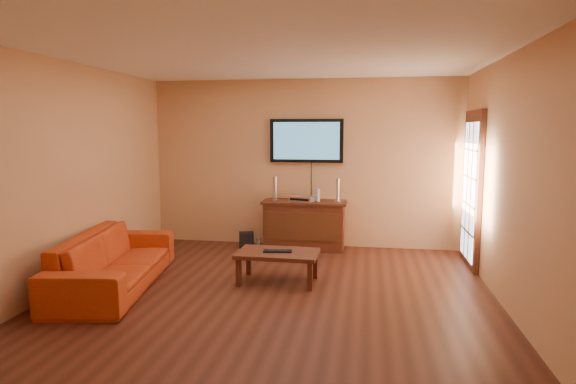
% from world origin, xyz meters
% --- Properties ---
extents(ground_plane, '(5.00, 5.00, 0.00)m').
position_xyz_m(ground_plane, '(0.00, 0.00, 0.00)').
color(ground_plane, '#3B1A10').
rests_on(ground_plane, ground).
extents(room_walls, '(5.00, 5.00, 5.00)m').
position_xyz_m(room_walls, '(0.00, 0.62, 1.69)').
color(room_walls, tan).
rests_on(room_walls, ground).
extents(french_door, '(0.07, 1.02, 2.22)m').
position_xyz_m(french_door, '(2.46, 1.70, 1.05)').
color(french_door, '#431C0F').
rests_on(french_door, ground).
extents(media_console, '(1.33, 0.51, 0.77)m').
position_xyz_m(media_console, '(0.05, 2.24, 0.39)').
color(media_console, '#431C0F').
rests_on(media_console, ground).
extents(television, '(1.18, 0.08, 0.70)m').
position_xyz_m(television, '(0.05, 2.45, 1.72)').
color(television, black).
rests_on(television, ground).
extents(coffee_table, '(1.01, 0.62, 0.39)m').
position_xyz_m(coffee_table, '(-0.05, 0.49, 0.34)').
color(coffee_table, '#431C0F').
rests_on(coffee_table, ground).
extents(sofa, '(1.01, 2.34, 0.89)m').
position_xyz_m(sofa, '(-1.96, -0.01, 0.44)').
color(sofa, '#B93914').
rests_on(sofa, ground).
extents(speaker_left, '(0.10, 0.10, 0.38)m').
position_xyz_m(speaker_left, '(-0.43, 2.26, 0.95)').
color(speaker_left, silver).
rests_on(speaker_left, media_console).
extents(speaker_right, '(0.10, 0.10, 0.36)m').
position_xyz_m(speaker_right, '(0.57, 2.24, 0.94)').
color(speaker_right, silver).
rests_on(speaker_right, media_console).
extents(av_receiver, '(0.43, 0.36, 0.08)m').
position_xyz_m(av_receiver, '(0.03, 2.21, 0.81)').
color(av_receiver, silver).
rests_on(av_receiver, media_console).
extents(game_console, '(0.10, 0.15, 0.20)m').
position_xyz_m(game_console, '(0.25, 2.26, 0.87)').
color(game_console, white).
rests_on(game_console, media_console).
extents(subwoofer, '(0.29, 0.29, 0.23)m').
position_xyz_m(subwoofer, '(-0.89, 2.20, 0.12)').
color(subwoofer, black).
rests_on(subwoofer, ground).
extents(bottle, '(0.07, 0.07, 0.21)m').
position_xyz_m(bottle, '(-0.65, 2.02, 0.10)').
color(bottle, white).
rests_on(bottle, ground).
extents(keyboard, '(0.36, 0.17, 0.02)m').
position_xyz_m(keyboard, '(-0.05, 0.48, 0.40)').
color(keyboard, black).
rests_on(keyboard, coffee_table).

